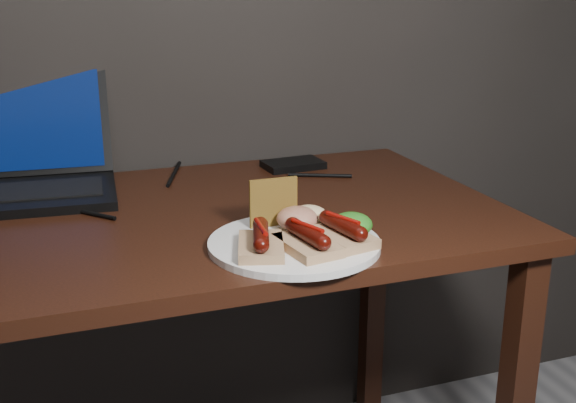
% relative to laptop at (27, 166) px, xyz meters
% --- Properties ---
extents(desk, '(1.40, 0.70, 0.75)m').
position_rel_laptop_xyz_m(desk, '(0.17, -0.25, -0.14)').
color(desk, '#34160D').
rests_on(desk, ground).
extents(laptop, '(0.37, 0.35, 0.25)m').
position_rel_laptop_xyz_m(laptop, '(0.00, 0.00, 0.00)').
color(laptop, black).
rests_on(laptop, desk).
extents(hard_drive, '(0.14, 0.09, 0.02)m').
position_rel_laptop_xyz_m(hard_drive, '(0.58, -0.00, -0.05)').
color(hard_drive, black).
rests_on(hard_drive, desk).
extents(desk_cables, '(0.90, 0.43, 0.01)m').
position_rel_laptop_xyz_m(desk_cables, '(0.17, -0.10, -0.05)').
color(desk_cables, black).
rests_on(desk_cables, desk).
extents(plate, '(0.36, 0.36, 0.01)m').
position_rel_laptop_xyz_m(plate, '(0.40, -0.48, -0.05)').
color(plate, white).
rests_on(plate, desk).
extents(bread_sausage_left, '(0.10, 0.13, 0.04)m').
position_rel_laptop_xyz_m(bread_sausage_left, '(0.34, -0.51, -0.03)').
color(bread_sausage_left, tan).
rests_on(bread_sausage_left, plate).
extents(bread_sausage_center, '(0.09, 0.12, 0.04)m').
position_rel_laptop_xyz_m(bread_sausage_center, '(0.41, -0.53, -0.03)').
color(bread_sausage_center, tan).
rests_on(bread_sausage_center, plate).
extents(bread_sausage_right, '(0.09, 0.13, 0.04)m').
position_rel_laptop_xyz_m(bread_sausage_right, '(0.48, -0.51, -0.03)').
color(bread_sausage_right, tan).
rests_on(bread_sausage_right, plate).
extents(crispbread, '(0.08, 0.01, 0.08)m').
position_rel_laptop_xyz_m(crispbread, '(0.40, -0.40, -0.00)').
color(crispbread, olive).
rests_on(crispbread, plate).
extents(salad_greens, '(0.07, 0.07, 0.04)m').
position_rel_laptop_xyz_m(salad_greens, '(0.50, -0.49, -0.02)').
color(salad_greens, '#1F5E12').
rests_on(salad_greens, plate).
extents(salsa_mound, '(0.07, 0.07, 0.04)m').
position_rel_laptop_xyz_m(salsa_mound, '(0.43, -0.43, -0.02)').
color(salsa_mound, maroon).
rests_on(salsa_mound, plate).
extents(coleslaw_mound, '(0.06, 0.06, 0.04)m').
position_rel_laptop_xyz_m(coleslaw_mound, '(0.45, -0.42, -0.03)').
color(coleslaw_mound, silver).
rests_on(coleslaw_mound, plate).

